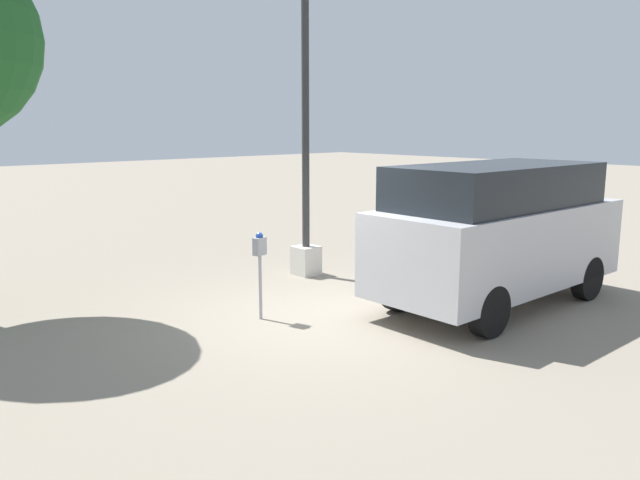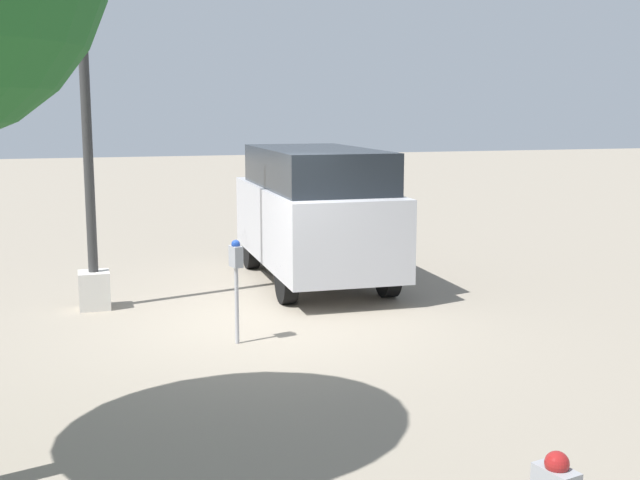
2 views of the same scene
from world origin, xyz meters
name	(u,v)px [view 1 (image 1 of 2)]	position (x,y,z in m)	size (l,w,h in m)	color
ground_plane	(314,318)	(0.00, 0.00, 0.00)	(80.00, 80.00, 0.00)	gray
parking_meter_near	(260,255)	(-0.62, 0.50, 0.97)	(0.22, 0.15, 1.31)	#9E9EA3
lamp_post	(306,173)	(1.73, 2.15, 1.95)	(0.44, 0.44, 6.44)	beige
parked_van	(498,230)	(2.57, -1.46, 1.22)	(4.58, 1.95, 2.25)	#B2B2B7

